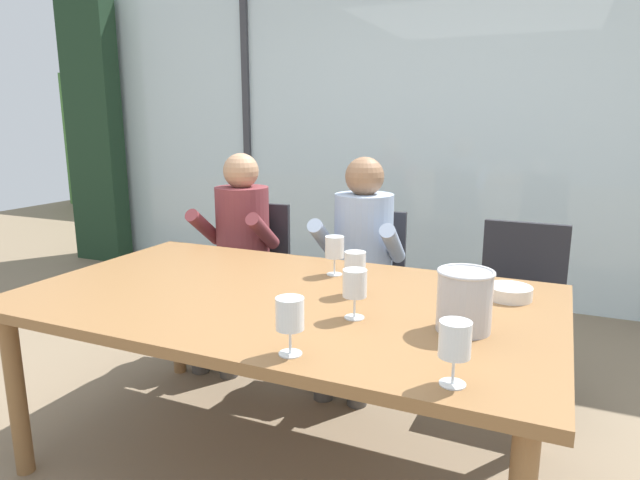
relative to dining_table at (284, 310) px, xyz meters
name	(u,v)px	position (x,y,z in m)	size (l,w,h in m)	color
ground	(365,365)	(0.00, 1.00, -0.67)	(14.00, 14.00, 0.00)	#847056
window_glass_panel	(431,133)	(0.00, 2.47, 0.63)	(7.28, 0.03, 2.60)	silver
window_mullion_left	(248,131)	(-1.64, 2.45, 0.63)	(0.06, 0.06, 2.60)	#38383D
hillside_vineyard	(489,144)	(0.00, 6.07, 0.40)	(13.28, 2.40, 2.13)	#477A38
curtain_heavy_drape	(94,130)	(-3.29, 2.29, 0.63)	(0.56, 0.20, 2.60)	#1E3823
dining_table	(284,310)	(0.00, 0.00, 0.00)	(2.08, 1.20, 0.73)	olive
chair_near_curtain	(252,264)	(-0.76, 1.01, -0.14)	(0.47, 0.47, 0.89)	#232328
chair_left_of_center	(365,277)	(-0.02, 1.03, -0.14)	(0.47, 0.47, 0.89)	#232328
chair_center	(520,298)	(0.82, 1.00, -0.14)	(0.45, 0.45, 0.89)	#232328
person_maroon_top	(237,242)	(-0.77, 0.87, 0.03)	(0.49, 0.63, 1.21)	brown
person_pale_blue_shirt	(359,254)	(0.00, 0.87, 0.03)	(0.48, 0.63, 1.21)	#9EB2D1
ice_bucket_primary	(465,300)	(0.71, -0.09, 0.17)	(0.19, 0.19, 0.20)	#B7B7BC
tasting_bowl	(509,292)	(0.81, 0.31, 0.09)	(0.17, 0.17, 0.05)	silver
wine_glass_by_left_taster	(290,316)	(0.28, -0.49, 0.18)	(0.08, 0.08, 0.17)	silver
wine_glass_near_bucket	(335,248)	(0.07, 0.34, 0.19)	(0.08, 0.08, 0.17)	silver
wine_glass_center_pour	(355,266)	(0.25, 0.11, 0.18)	(0.08, 0.08, 0.17)	silver
wine_glass_by_right_taster	(355,286)	(0.34, -0.13, 0.18)	(0.08, 0.08, 0.17)	silver
wine_glass_spare_empty	(455,342)	(0.75, -0.48, 0.18)	(0.08, 0.08, 0.17)	silver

